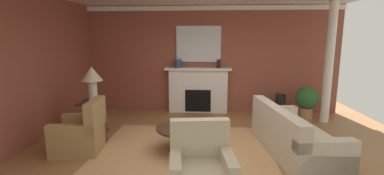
{
  "coord_description": "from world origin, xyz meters",
  "views": [
    {
      "loc": [
        0.11,
        -4.59,
        2.01
      ],
      "look_at": [
        -0.28,
        0.99,
        1.0
      ],
      "focal_mm": 25.09,
      "sensor_mm": 36.0,
      "label": 1
    }
  ],
  "objects_px": {
    "coffee_table": "(184,133)",
    "vase_mantel_left": "(178,64)",
    "vase_tall_corner": "(280,105)",
    "armchair_facing_fireplace": "(201,174)",
    "potted_plant": "(307,100)",
    "fireplace": "(198,91)",
    "mantel_mirror": "(199,44)",
    "vase_mantel_right": "(219,64)",
    "table_lamp": "(92,77)",
    "sofa": "(292,138)",
    "side_table": "(95,115)",
    "armchair_near_window": "(81,135)"
  },
  "relations": [
    {
      "from": "coffee_table",
      "to": "vase_mantel_left",
      "type": "bearing_deg",
      "value": 98.97
    },
    {
      "from": "vase_tall_corner",
      "to": "vase_mantel_left",
      "type": "bearing_deg",
      "value": 174.74
    },
    {
      "from": "armchair_facing_fireplace",
      "to": "potted_plant",
      "type": "xyz_separation_m",
      "value": [
        2.54,
        3.59,
        0.19
      ]
    },
    {
      "from": "fireplace",
      "to": "coffee_table",
      "type": "relative_size",
      "value": 1.8
    },
    {
      "from": "mantel_mirror",
      "to": "vase_mantel_right",
      "type": "xyz_separation_m",
      "value": [
        0.55,
        -0.17,
        -0.52
      ]
    },
    {
      "from": "coffee_table",
      "to": "vase_mantel_right",
      "type": "xyz_separation_m",
      "value": [
        0.69,
        2.6,
        1.02
      ]
    },
    {
      "from": "armchair_facing_fireplace",
      "to": "vase_tall_corner",
      "type": "relative_size",
      "value": 1.6
    },
    {
      "from": "vase_tall_corner",
      "to": "potted_plant",
      "type": "xyz_separation_m",
      "value": [
        0.6,
        -0.2,
        0.2
      ]
    },
    {
      "from": "armchair_facing_fireplace",
      "to": "table_lamp",
      "type": "height_order",
      "value": "table_lamp"
    },
    {
      "from": "table_lamp",
      "to": "mantel_mirror",
      "type": "bearing_deg",
      "value": 43.0
    },
    {
      "from": "sofa",
      "to": "potted_plant",
      "type": "xyz_separation_m",
      "value": [
        0.98,
        2.17,
        0.19
      ]
    },
    {
      "from": "armchair_facing_fireplace",
      "to": "vase_mantel_right",
      "type": "relative_size",
      "value": 4.16
    },
    {
      "from": "fireplace",
      "to": "side_table",
      "type": "relative_size",
      "value": 2.57
    },
    {
      "from": "sofa",
      "to": "vase_tall_corner",
      "type": "bearing_deg",
      "value": 80.82
    },
    {
      "from": "vase_tall_corner",
      "to": "armchair_near_window",
      "type": "bearing_deg",
      "value": -149.03
    },
    {
      "from": "coffee_table",
      "to": "side_table",
      "type": "height_order",
      "value": "side_table"
    },
    {
      "from": "armchair_facing_fireplace",
      "to": "vase_mantel_left",
      "type": "height_order",
      "value": "vase_mantel_left"
    },
    {
      "from": "mantel_mirror",
      "to": "armchair_facing_fireplace",
      "type": "xyz_separation_m",
      "value": [
        0.23,
        -4.21,
        -1.57
      ]
    },
    {
      "from": "fireplace",
      "to": "potted_plant",
      "type": "distance_m",
      "value": 2.81
    },
    {
      "from": "armchair_near_window",
      "to": "coffee_table",
      "type": "relative_size",
      "value": 0.95
    },
    {
      "from": "coffee_table",
      "to": "armchair_facing_fireplace",
      "type": "bearing_deg",
      "value": -75.62
    },
    {
      "from": "fireplace",
      "to": "armchair_facing_fireplace",
      "type": "bearing_deg",
      "value": -86.79
    },
    {
      "from": "fireplace",
      "to": "vase_mantel_left",
      "type": "bearing_deg",
      "value": -174.84
    },
    {
      "from": "vase_mantel_left",
      "to": "mantel_mirror",
      "type": "bearing_deg",
      "value": 17.18
    },
    {
      "from": "vase_tall_corner",
      "to": "vase_mantel_right",
      "type": "bearing_deg",
      "value": 171.2
    },
    {
      "from": "table_lamp",
      "to": "vase_mantel_right",
      "type": "bearing_deg",
      "value": 34.17
    },
    {
      "from": "armchair_near_window",
      "to": "side_table",
      "type": "xyz_separation_m",
      "value": [
        -0.15,
        0.92,
        0.09
      ]
    },
    {
      "from": "armchair_facing_fireplace",
      "to": "potted_plant",
      "type": "relative_size",
      "value": 1.14
    },
    {
      "from": "table_lamp",
      "to": "vase_mantel_right",
      "type": "height_order",
      "value": "vase_mantel_right"
    },
    {
      "from": "armchair_near_window",
      "to": "armchair_facing_fireplace",
      "type": "distance_m",
      "value": 2.57
    },
    {
      "from": "armchair_facing_fireplace",
      "to": "vase_mantel_right",
      "type": "height_order",
      "value": "vase_mantel_right"
    },
    {
      "from": "side_table",
      "to": "vase_tall_corner",
      "type": "bearing_deg",
      "value": 20.12
    },
    {
      "from": "armchair_facing_fireplace",
      "to": "vase_mantel_left",
      "type": "xyz_separation_m",
      "value": [
        -0.78,
        4.04,
        1.05
      ]
    },
    {
      "from": "sofa",
      "to": "potted_plant",
      "type": "height_order",
      "value": "sofa"
    },
    {
      "from": "fireplace",
      "to": "coffee_table",
      "type": "distance_m",
      "value": 2.67
    },
    {
      "from": "armchair_facing_fireplace",
      "to": "coffee_table",
      "type": "xyz_separation_m",
      "value": [
        -0.37,
        1.44,
        0.03
      ]
    },
    {
      "from": "coffee_table",
      "to": "vase_mantel_right",
      "type": "bearing_deg",
      "value": 75.18
    },
    {
      "from": "coffee_table",
      "to": "potted_plant",
      "type": "xyz_separation_m",
      "value": [
        2.9,
        2.15,
        0.16
      ]
    },
    {
      "from": "armchair_facing_fireplace",
      "to": "sofa",
      "type": "bearing_deg",
      "value": 42.53
    },
    {
      "from": "vase_tall_corner",
      "to": "vase_mantel_right",
      "type": "height_order",
      "value": "vase_mantel_right"
    },
    {
      "from": "armchair_facing_fireplace",
      "to": "coffee_table",
      "type": "distance_m",
      "value": 1.48
    },
    {
      "from": "mantel_mirror",
      "to": "sofa",
      "type": "xyz_separation_m",
      "value": [
        1.78,
        -2.79,
        -1.58
      ]
    },
    {
      "from": "fireplace",
      "to": "vase_mantel_right",
      "type": "height_order",
      "value": "vase_mantel_right"
    },
    {
      "from": "side_table",
      "to": "coffee_table",
      "type": "bearing_deg",
      "value": -21.2
    },
    {
      "from": "coffee_table",
      "to": "vase_mantel_right",
      "type": "relative_size",
      "value": 4.38
    },
    {
      "from": "side_table",
      "to": "sofa",
      "type": "bearing_deg",
      "value": -11.36
    },
    {
      "from": "sofa",
      "to": "vase_mantel_right",
      "type": "relative_size",
      "value": 9.67
    },
    {
      "from": "vase_mantel_right",
      "to": "side_table",
      "type": "bearing_deg",
      "value": -145.83
    },
    {
      "from": "side_table",
      "to": "vase_mantel_left",
      "type": "bearing_deg",
      "value": 48.94
    },
    {
      "from": "armchair_facing_fireplace",
      "to": "table_lamp",
      "type": "xyz_separation_m",
      "value": [
        -2.37,
        2.21,
        0.92
      ]
    }
  ]
}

